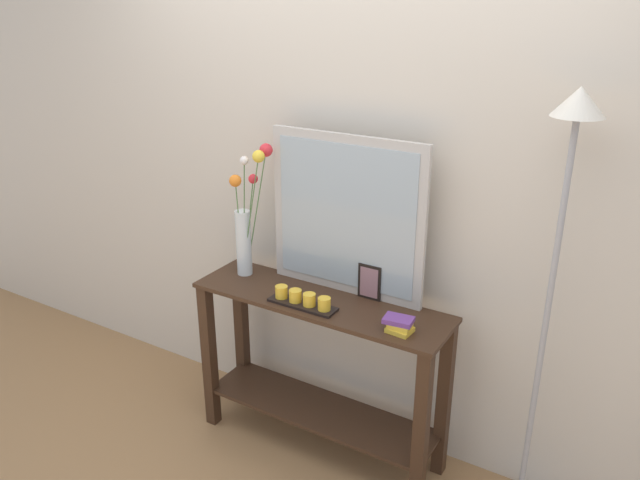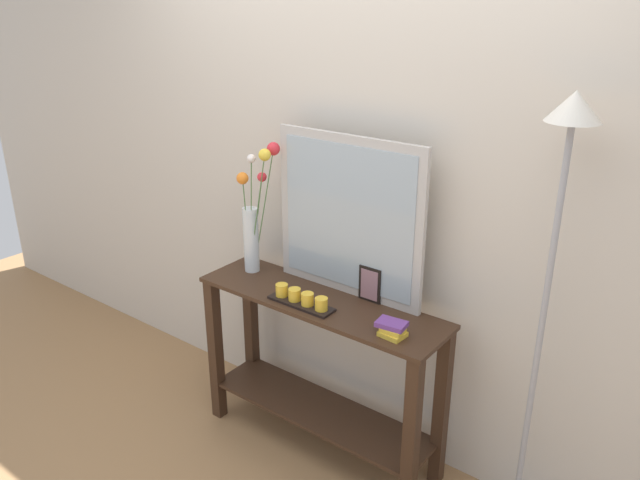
{
  "view_description": "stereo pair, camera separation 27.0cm",
  "coord_description": "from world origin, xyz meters",
  "px_view_note": "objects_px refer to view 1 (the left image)",
  "views": [
    {
      "loc": [
        1.3,
        -2.15,
        2.09
      ],
      "look_at": [
        0.0,
        0.0,
        1.09
      ],
      "focal_mm": 35.27,
      "sensor_mm": 36.0,
      "label": 1
    },
    {
      "loc": [
        1.52,
        -2.0,
        2.09
      ],
      "look_at": [
        0.0,
        0.0,
        1.09
      ],
      "focal_mm": 35.27,
      "sensor_mm": 36.0,
      "label": 2
    }
  ],
  "objects_px": {
    "candle_tray": "(302,300)",
    "book_stack": "(399,325)",
    "tall_vase_left": "(246,220)",
    "picture_frame_small": "(370,282)",
    "console_table": "(320,361)",
    "floor_lamp": "(557,251)",
    "mirror_leaning": "(346,216)"
  },
  "relations": [
    {
      "from": "console_table",
      "to": "candle_tray",
      "type": "bearing_deg",
      "value": -111.37
    },
    {
      "from": "mirror_leaning",
      "to": "picture_frame_small",
      "type": "xyz_separation_m",
      "value": [
        0.13,
        -0.02,
        -0.28
      ]
    },
    {
      "from": "candle_tray",
      "to": "book_stack",
      "type": "xyz_separation_m",
      "value": [
        0.46,
        0.01,
        0.0
      ]
    },
    {
      "from": "book_stack",
      "to": "candle_tray",
      "type": "bearing_deg",
      "value": -178.25
    },
    {
      "from": "candle_tray",
      "to": "floor_lamp",
      "type": "distance_m",
      "value": 1.07
    },
    {
      "from": "candle_tray",
      "to": "mirror_leaning",
      "type": "bearing_deg",
      "value": 69.11
    },
    {
      "from": "picture_frame_small",
      "to": "book_stack",
      "type": "distance_m",
      "value": 0.31
    },
    {
      "from": "candle_tray",
      "to": "book_stack",
      "type": "bearing_deg",
      "value": 1.75
    },
    {
      "from": "tall_vase_left",
      "to": "book_stack",
      "type": "height_order",
      "value": "tall_vase_left"
    },
    {
      "from": "picture_frame_small",
      "to": "book_stack",
      "type": "height_order",
      "value": "picture_frame_small"
    },
    {
      "from": "mirror_leaning",
      "to": "tall_vase_left",
      "type": "height_order",
      "value": "mirror_leaning"
    },
    {
      "from": "picture_frame_small",
      "to": "book_stack",
      "type": "bearing_deg",
      "value": -39.99
    },
    {
      "from": "tall_vase_left",
      "to": "console_table",
      "type": "bearing_deg",
      "value": -7.13
    },
    {
      "from": "candle_tray",
      "to": "book_stack",
      "type": "relative_size",
      "value": 2.52
    },
    {
      "from": "mirror_leaning",
      "to": "candle_tray",
      "type": "bearing_deg",
      "value": -110.89
    },
    {
      "from": "console_table",
      "to": "floor_lamp",
      "type": "distance_m",
      "value": 1.2
    },
    {
      "from": "console_table",
      "to": "floor_lamp",
      "type": "xyz_separation_m",
      "value": [
        0.95,
        0.09,
        0.74
      ]
    },
    {
      "from": "book_stack",
      "to": "console_table",
      "type": "bearing_deg",
      "value": 169.72
    },
    {
      "from": "tall_vase_left",
      "to": "book_stack",
      "type": "bearing_deg",
      "value": -8.68
    },
    {
      "from": "tall_vase_left",
      "to": "floor_lamp",
      "type": "height_order",
      "value": "floor_lamp"
    },
    {
      "from": "tall_vase_left",
      "to": "picture_frame_small",
      "type": "xyz_separation_m",
      "value": [
        0.62,
        0.07,
        -0.2
      ]
    },
    {
      "from": "console_table",
      "to": "mirror_leaning",
      "type": "xyz_separation_m",
      "value": [
        0.05,
        0.14,
        0.69
      ]
    },
    {
      "from": "mirror_leaning",
      "to": "floor_lamp",
      "type": "relative_size",
      "value": 0.42
    },
    {
      "from": "tall_vase_left",
      "to": "picture_frame_small",
      "type": "distance_m",
      "value": 0.66
    },
    {
      "from": "candle_tray",
      "to": "floor_lamp",
      "type": "bearing_deg",
      "value": 10.17
    },
    {
      "from": "candle_tray",
      "to": "floor_lamp",
      "type": "height_order",
      "value": "floor_lamp"
    },
    {
      "from": "candle_tray",
      "to": "floor_lamp",
      "type": "relative_size",
      "value": 0.18
    },
    {
      "from": "tall_vase_left",
      "to": "mirror_leaning",
      "type": "bearing_deg",
      "value": 9.65
    },
    {
      "from": "picture_frame_small",
      "to": "book_stack",
      "type": "xyz_separation_m",
      "value": [
        0.24,
        -0.2,
        -0.05
      ]
    },
    {
      "from": "tall_vase_left",
      "to": "floor_lamp",
      "type": "relative_size",
      "value": 0.36
    },
    {
      "from": "mirror_leaning",
      "to": "floor_lamp",
      "type": "xyz_separation_m",
      "value": [
        0.9,
        -0.05,
        0.05
      ]
    },
    {
      "from": "book_stack",
      "to": "floor_lamp",
      "type": "relative_size",
      "value": 0.07
    }
  ]
}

